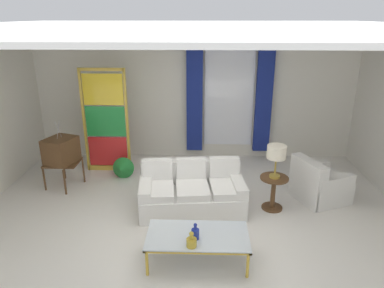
% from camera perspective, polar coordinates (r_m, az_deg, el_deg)
% --- Properties ---
extents(ground_plane, '(16.00, 16.00, 0.00)m').
position_cam_1_polar(ground_plane, '(5.88, -0.37, -12.72)').
color(ground_plane, white).
extents(wall_rear, '(8.00, 0.12, 3.00)m').
position_cam_1_polar(wall_rear, '(8.18, 0.45, 8.16)').
color(wall_rear, white).
rests_on(wall_rear, ground).
extents(ceiling_slab, '(8.00, 7.60, 0.04)m').
position_cam_1_polar(ceiling_slab, '(5.75, -0.11, 18.43)').
color(ceiling_slab, white).
extents(curtained_window, '(2.00, 0.17, 2.70)m').
position_cam_1_polar(curtained_window, '(7.99, 6.06, 9.52)').
color(curtained_window, white).
rests_on(curtained_window, ground).
extents(couch_white_long, '(1.84, 1.10, 0.86)m').
position_cam_1_polar(couch_white_long, '(6.18, -0.04, -7.71)').
color(couch_white_long, white).
rests_on(couch_white_long, ground).
extents(coffee_table, '(1.37, 0.72, 0.41)m').
position_cam_1_polar(coffee_table, '(4.92, 0.91, -14.66)').
color(coffee_table, silver).
rests_on(coffee_table, ground).
extents(bottle_blue_decanter, '(0.13, 0.13, 0.21)m').
position_cam_1_polar(bottle_blue_decanter, '(4.66, -0.08, -15.38)').
color(bottle_blue_decanter, gold).
rests_on(bottle_blue_decanter, coffee_table).
extents(bottle_crystal_tall, '(0.10, 0.10, 0.23)m').
position_cam_1_polar(bottle_crystal_tall, '(4.79, 0.53, -14.12)').
color(bottle_crystal_tall, navy).
rests_on(bottle_crystal_tall, coffee_table).
extents(vintage_tv, '(0.67, 0.72, 1.35)m').
position_cam_1_polar(vintage_tv, '(7.22, -20.27, -1.14)').
color(vintage_tv, brown).
rests_on(vintage_tv, ground).
extents(armchair_white, '(1.06, 1.05, 0.80)m').
position_cam_1_polar(armchair_white, '(6.85, 19.60, -6.19)').
color(armchair_white, white).
rests_on(armchair_white, ground).
extents(stained_glass_divider, '(0.95, 0.05, 2.20)m').
position_cam_1_polar(stained_glass_divider, '(7.61, -13.67, 3.24)').
color(stained_glass_divider, gold).
rests_on(stained_glass_divider, ground).
extents(peacock_figurine, '(0.44, 0.60, 0.50)m').
position_cam_1_polar(peacock_figurine, '(7.39, -11.13, -4.00)').
color(peacock_figurine, beige).
rests_on(peacock_figurine, ground).
extents(round_side_table, '(0.48, 0.48, 0.59)m').
position_cam_1_polar(round_side_table, '(6.29, 12.93, -7.19)').
color(round_side_table, brown).
rests_on(round_side_table, ground).
extents(table_lamp_brass, '(0.32, 0.32, 0.57)m').
position_cam_1_polar(table_lamp_brass, '(6.02, 13.42, -1.48)').
color(table_lamp_brass, '#B29338').
rests_on(table_lamp_brass, round_side_table).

